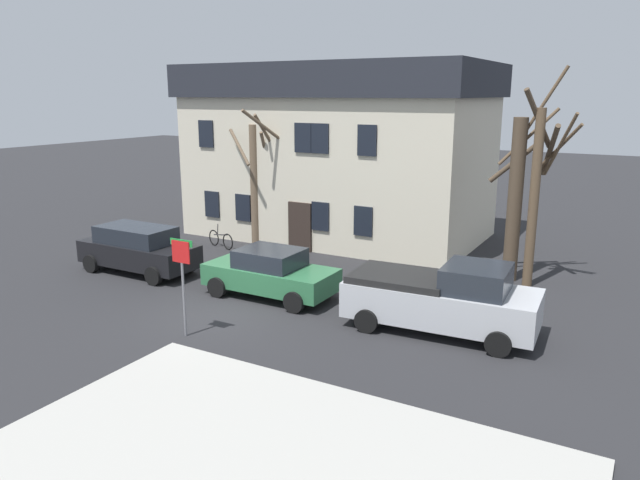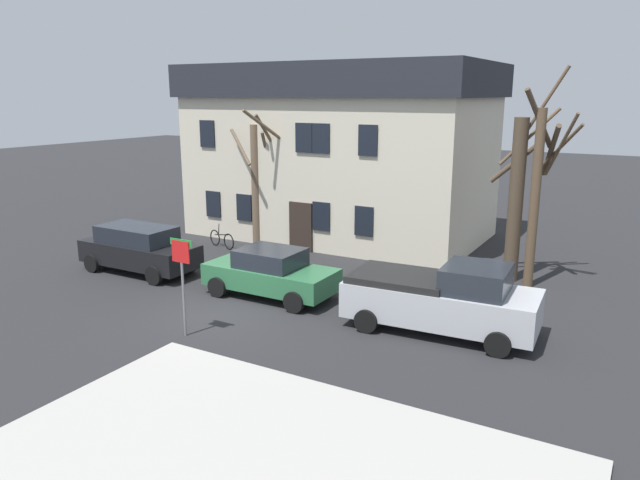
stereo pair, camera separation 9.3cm
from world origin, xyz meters
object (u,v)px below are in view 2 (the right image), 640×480
Objects in this scene: tree_bare_near at (257,177)px; car_black_wagon at (139,248)px; pickup_truck_silver at (442,298)px; bicycle_leaning at (222,239)px; building_main at (341,151)px; tree_bare_mid at (518,194)px; street_sign_pole at (182,269)px; tree_bare_far at (537,188)px; car_green_sedan at (271,273)px.

tree_bare_near is 6.28m from car_black_wagon.
bicycle_leaning is (-11.43, 4.41, -0.61)m from pickup_truck_silver.
tree_bare_near is (-2.18, -3.64, -0.98)m from building_main.
building_main is 9.55m from tree_bare_mid.
tree_bare_near is 3.12m from bicycle_leaning.
tree_bare_near is 0.88× the size of tree_bare_mid.
building_main is at bearing 99.26° from street_sign_pole.
car_green_sedan is at bearing -142.92° from tree_bare_far.
tree_bare_near is 3.53× the size of bicycle_leaning.
tree_bare_mid is 0.81m from tree_bare_far.
pickup_truck_silver is at bearing 32.48° from street_sign_pole.
building_main is 2.01× the size of tree_bare_mid.
car_black_wagon is 1.70× the size of street_sign_pole.
building_main is 10.05m from car_green_sedan.
tree_bare_mid is 0.90× the size of tree_bare_far.
building_main is at bearing 59.03° from tree_bare_near.
car_black_wagon is at bearing 146.19° from street_sign_pole.
tree_bare_far is 1.38× the size of pickup_truck_silver.
tree_bare_near is at bearing 114.37° from street_sign_pole.
bicycle_leaning is (-3.22, -4.95, -3.61)m from building_main.
tree_bare_far reaches higher than pickup_truck_silver.
car_black_wagon is at bearing -110.60° from building_main.
building_main is 2.27× the size of tree_bare_near.
tree_bare_mid is at bearing 41.59° from car_green_sedan.
tree_bare_far reaches higher than bicycle_leaning.
car_green_sedan is at bearing -75.90° from building_main.
street_sign_pole is at bearing -147.52° from pickup_truck_silver.
tree_bare_near reaches higher than pickup_truck_silver.
tree_bare_mid is at bearing -21.24° from building_main.
tree_bare_near is 2.17× the size of street_sign_pole.
car_black_wagon is at bearing -94.05° from bicycle_leaning.
street_sign_pole is at bearing -65.63° from tree_bare_near.
bicycle_leaning is at bearing -128.38° from tree_bare_near.
tree_bare_near is at bearing 179.19° from tree_bare_far.
car_green_sedan is 2.59× the size of bicycle_leaning.
car_black_wagon is 6.92m from street_sign_pole.
pickup_truck_silver is at bearing -96.36° from tree_bare_mid.
car_black_wagon reaches higher than car_green_sedan.
street_sign_pole is (5.69, -3.81, 1.02)m from car_black_wagon.
pickup_truck_silver is at bearing -0.98° from car_green_sedan.
street_sign_pole is (-6.72, -9.77, -1.22)m from tree_bare_mid.
car_black_wagon is 2.76× the size of bicycle_leaning.
pickup_truck_silver is 12.27m from bicycle_leaning.
building_main is 10.28m from tree_bare_far.
car_green_sedan is (4.51, -5.62, -2.19)m from tree_bare_near.
street_sign_pole is at bearing -80.74° from building_main.
bicycle_leaning is (0.32, 4.46, -0.55)m from car_black_wagon.
car_black_wagon is (-3.54, -9.40, -3.06)m from building_main.
street_sign_pole reaches higher than bicycle_leaning.
car_green_sedan reaches higher than bicycle_leaning.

